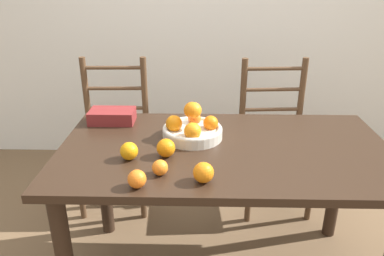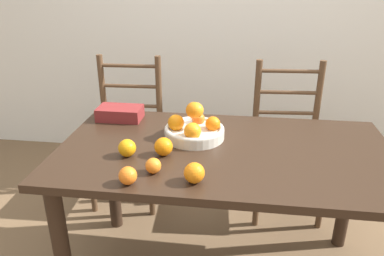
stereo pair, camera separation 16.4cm
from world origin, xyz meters
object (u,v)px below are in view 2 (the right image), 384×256
Objects in this scene: orange_loose_1 at (194,173)px; chair_left at (128,133)px; orange_loose_4 at (153,166)px; fruit_bowl at (194,128)px; chair_right at (287,142)px; book_stack at (120,113)px; orange_loose_3 at (164,147)px; orange_loose_2 at (127,148)px; orange_loose_0 at (128,176)px.

chair_left is (-0.56, 0.97, -0.30)m from orange_loose_1.
fruit_bowl is at bearing 71.40° from orange_loose_4.
book_stack is (-0.92, -0.40, 0.29)m from chair_right.
fruit_bowl is 0.39m from orange_loose_1.
chair_left is (-0.41, 0.77, -0.30)m from orange_loose_3.
chair_left is (-0.26, 0.80, -0.30)m from orange_loose_2.
orange_loose_1 is at bearing 10.25° from orange_loose_0.
orange_loose_1 is 0.35m from orange_loose_2.
orange_loose_2 is at bearing -168.99° from orange_loose_3.
chair_left is at bearing 107.74° from orange_loose_0.
chair_right is at bearing 55.87° from orange_loose_4.
orange_loose_0 is 0.66m from book_stack.
orange_loose_4 is at bearing -93.42° from orange_loose_3.
fruit_bowl reaches higher than orange_loose_2.
orange_loose_3 is 1.03m from chair_right.
orange_loose_4 is (-0.11, -0.34, -0.02)m from fruit_bowl.
orange_loose_1 is 1.11m from chair_right.
fruit_bowl is 0.34m from orange_loose_2.
orange_loose_4 is 0.07× the size of chair_left.
orange_loose_1 reaches higher than book_stack.
orange_loose_3 is 0.15m from orange_loose_4.
orange_loose_1 is 0.99× the size of orange_loose_3.
fruit_bowl is at bearing 40.55° from orange_loose_2.
chair_right reaches higher than orange_loose_1.
orange_loose_4 is at bearing -68.65° from chair_left.
fruit_bowl is at bearing 60.79° from orange_loose_3.
fruit_bowl is at bearing -50.50° from chair_left.
book_stack is (-0.16, 0.40, -0.00)m from orange_loose_2.
book_stack is at bearing 111.57° from orange_loose_2.
chair_left is 0.50m from book_stack.
orange_loose_1 is 0.08× the size of chair_right.
orange_loose_2 is 0.43m from book_stack.
fruit_bowl reaches higher than orange_loose_3.
orange_loose_2 is 0.15m from orange_loose_3.
orange_loose_0 is 0.24m from orange_loose_1.
orange_loose_0 is at bearing -69.88° from book_stack.
orange_loose_1 reaches higher than orange_loose_2.
book_stack is (-0.31, 0.37, -0.01)m from orange_loose_3.
fruit_bowl is 3.54× the size of orange_loose_3.
fruit_bowl is 0.30× the size of chair_left.
book_stack is (-0.30, 0.52, 0.00)m from orange_loose_4.
orange_loose_2 is at bearing 150.83° from orange_loose_1.
chair_right is at bearing 46.22° from orange_loose_2.
chair_left is 1.02m from chair_right.
fruit_bowl is 1.23× the size of book_stack.
orange_loose_1 is 0.74m from book_stack.
orange_loose_4 is 1.15m from chair_right.
orange_loose_2 is 1.14m from chair_right.
orange_loose_2 is 0.89m from chair_left.
orange_loose_0 is 1.11× the size of orange_loose_4.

